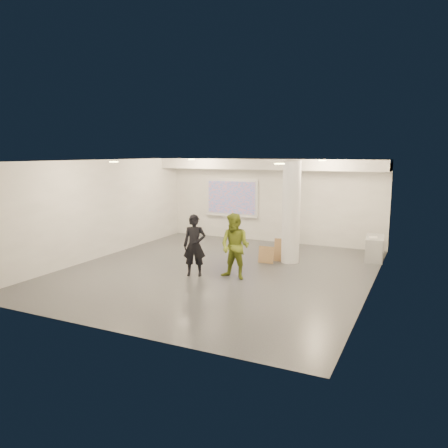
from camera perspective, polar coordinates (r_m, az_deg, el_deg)
The scene contains 19 objects.
floor at distance 12.04m, azimuth -0.82°, elevation -6.16°, with size 8.00×9.00×0.01m, color #35383C.
ceiling at distance 11.61m, azimuth -0.85°, elevation 8.26°, with size 8.00×9.00×0.01m, color white.
wall_back at distance 15.86m, azimuth 6.36°, elevation 3.06°, with size 8.00×0.01×3.00m, color silver.
wall_front at distance 8.01m, azimuth -15.21°, elevation -3.38°, with size 8.00×0.01×3.00m, color silver.
wall_left at distance 13.95m, azimuth -15.76°, elevation 1.91°, with size 0.01×9.00×3.00m, color silver.
wall_right at distance 10.61m, azimuth 18.93°, elevation -0.48°, with size 0.01×9.00×3.00m, color silver.
soffit_band at distance 15.26m, azimuth 5.77°, elevation 7.80°, with size 8.00×1.10×0.36m, color silver.
downlight_nw at distance 14.85m, azimuth -4.25°, elevation 8.40°, with size 0.22×0.22×0.02m, color #FFF78B.
downlight_ne at distance 13.24m, azimuth 12.72°, elevation 8.08°, with size 0.22×0.22×0.02m, color #FFF78B.
downlight_sw at distance 11.54m, azimuth -14.19°, elevation 7.88°, with size 0.22×0.22×0.02m, color #FFF78B.
downlight_se at distance 9.38m, azimuth 7.26°, elevation 7.81°, with size 0.22×0.22×0.02m, color #FFF78B.
column at distance 12.85m, azimuth 8.75°, elevation 1.55°, with size 0.52×0.52×3.00m, color white.
projection_screen at distance 16.40m, azimuth 1.01°, elevation 3.42°, with size 2.10×0.13×1.42m.
credenza at distance 14.00m, azimuth 19.07°, elevation -3.00°, with size 0.50×1.20×0.70m, color #9A9EA0.
papers_stack at distance 13.78m, azimuth 18.92°, elevation -1.65°, with size 0.24×0.30×0.02m, color white.
cardboard_back at distance 13.11m, azimuth 7.93°, elevation -3.42°, with size 0.63×0.06×0.68m, color olive.
cardboard_front at distance 12.88m, azimuth 5.52°, elevation -4.03°, with size 0.45×0.05×0.50m, color olive.
woman at distance 11.45m, azimuth -3.87°, elevation -2.80°, with size 0.59×0.39×1.63m, color black.
man at distance 11.15m, azimuth 1.45°, elevation -2.94°, with size 0.82×0.64×1.69m, color olive.
Camera 1 is at (5.12, -10.41, 3.22)m, focal length 35.00 mm.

